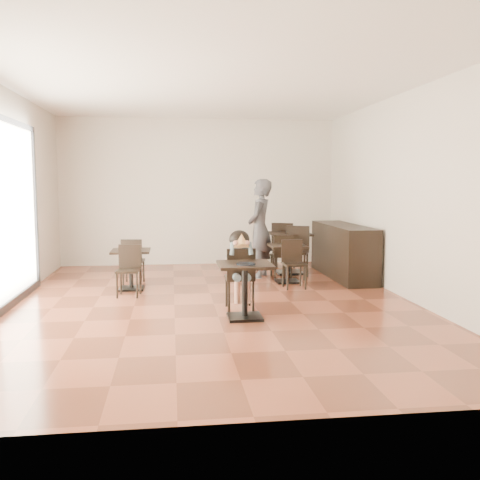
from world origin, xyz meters
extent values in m
cube|color=brown|center=(0.00, 0.00, 0.00)|extent=(6.00, 8.00, 0.01)
cube|color=white|center=(0.00, 0.00, 3.20)|extent=(6.00, 8.00, 0.01)
cube|color=beige|center=(0.00, 4.00, 1.60)|extent=(6.00, 0.01, 3.20)
cube|color=beige|center=(0.00, -4.00, 1.60)|extent=(6.00, 0.01, 3.20)
cube|color=beige|center=(3.00, 0.00, 1.60)|extent=(0.01, 8.00, 3.20)
cylinder|color=black|center=(0.34, -1.02, 0.75)|extent=(0.25, 0.25, 0.02)
imported|color=#3D3D42|center=(1.06, 2.19, 0.94)|extent=(0.67, 0.80, 1.87)
cube|color=black|center=(2.65, 2.00, 0.50)|extent=(0.60, 2.40, 1.00)
camera|label=1|loc=(-0.61, -7.82, 1.80)|focal=40.00mm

